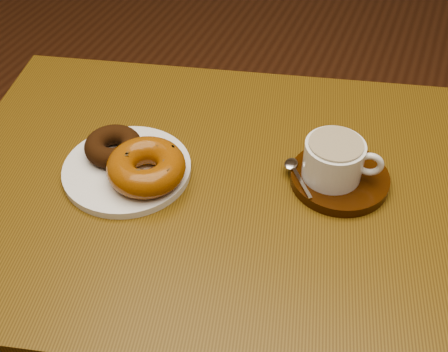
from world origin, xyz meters
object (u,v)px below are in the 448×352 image
at_px(donut_plate, 127,169).
at_px(saucer, 339,178).
at_px(cafe_table, 214,234).
at_px(coffee_cup, 335,159).

height_order(donut_plate, saucer, saucer).
xyz_separation_m(cafe_table, coffee_cup, (0.18, 0.07, 0.18)).
bearing_deg(coffee_cup, saucer, 16.24).
distance_m(donut_plate, saucer, 0.34).
relative_size(donut_plate, saucer, 1.33).
relative_size(saucer, coffee_cup, 1.27).
height_order(cafe_table, coffee_cup, coffee_cup).
xyz_separation_m(donut_plate, saucer, (0.33, 0.11, 0.00)).
xyz_separation_m(cafe_table, saucer, (0.19, 0.07, 0.14)).
height_order(cafe_table, saucer, saucer).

